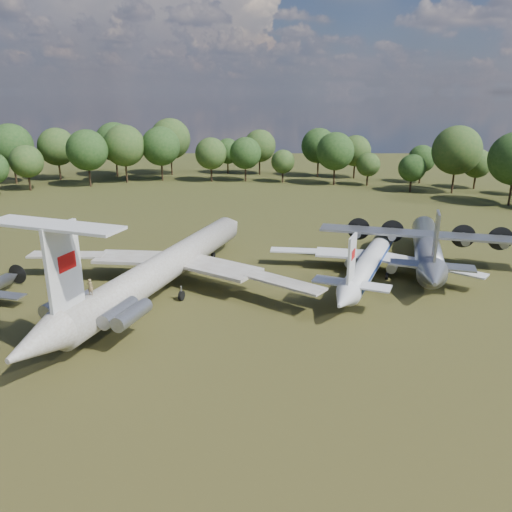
# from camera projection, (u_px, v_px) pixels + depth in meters

# --- Properties ---
(ground) EXTENTS (300.00, 300.00, 0.00)m
(ground) POSITION_uv_depth(u_px,v_px,m) (193.00, 290.00, 63.58)
(ground) COLOR #263A13
(ground) RESTS_ON ground
(il62_airliner) EXTENTS (56.17, 63.59, 5.20)m
(il62_airliner) POSITION_uv_depth(u_px,v_px,m) (167.00, 272.00, 62.49)
(il62_airliner) COLOR #B9B9B5
(il62_airliner) RESTS_ON ground
(tu104_jet) EXTENTS (41.99, 47.08, 3.88)m
(tu104_jet) POSITION_uv_depth(u_px,v_px,m) (372.00, 262.00, 68.21)
(tu104_jet) COLOR #BCBCBC
(tu104_jet) RESTS_ON ground
(an12_transport) EXTENTS (39.19, 41.74, 4.57)m
(an12_transport) POSITION_uv_depth(u_px,v_px,m) (427.00, 250.00, 71.96)
(an12_transport) COLOR #A1A4A8
(an12_transport) RESTS_ON ground
(person_on_il62) EXTENTS (0.69, 0.54, 1.68)m
(person_on_il62) POSITION_uv_depth(u_px,v_px,m) (90.00, 287.00, 48.39)
(person_on_il62) COLOR olive
(person_on_il62) RESTS_ON il62_airliner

